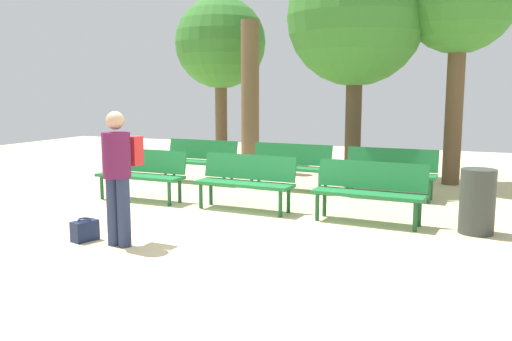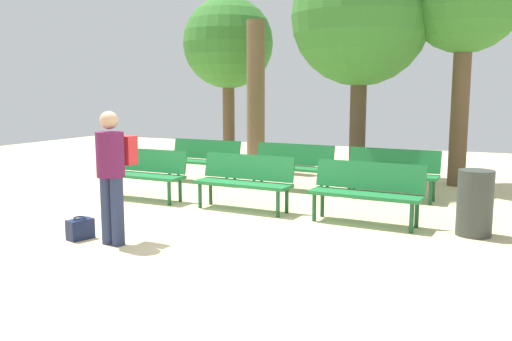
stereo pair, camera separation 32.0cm
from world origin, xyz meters
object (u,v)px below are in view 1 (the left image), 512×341
bench_r0_c0 (142,171)px  bench_r1_c2 (390,170)px  bench_r1_c0 (200,158)px  bench_r1_c1 (290,163)px  bench_r0_c2 (369,188)px  visitor_with_backpack (119,170)px  tree_2 (250,97)px  handbag (85,230)px  tree_0 (356,18)px  bench_r0_c1 (246,179)px  trash_bin (477,201)px  tree_3 (221,44)px

bench_r0_c0 → bench_r1_c2: 4.35m
bench_r1_c0 → bench_r1_c1: 1.99m
bench_r0_c2 → visitor_with_backpack: 3.52m
bench_r0_c0 → tree_2: tree_2 is taller
bench_r1_c1 → handbag: bearing=-101.7°
bench_r1_c1 → tree_2: bearing=133.3°
tree_0 → tree_2: bearing=169.5°
bench_r1_c0 → bench_r1_c1: size_ratio=1.00×
bench_r0_c1 → bench_r1_c0: 2.82m
bench_r1_c1 → tree_0: bearing=64.5°
bench_r0_c2 → tree_0: bearing=110.1°
bench_r0_c0 → tree_2: 4.21m
bench_r1_c2 → visitor_with_backpack: (-2.57, -4.32, 0.43)m
tree_0 → bench_r1_c2: bearing=-57.6°
bench_r1_c1 → handbag: size_ratio=4.54×
bench_r0_c1 → visitor_with_backpack: 2.55m
bench_r0_c2 → visitor_with_backpack: bearing=-134.1°
bench_r0_c1 → trash_bin: bearing=0.6°
bench_r1_c0 → tree_0: 4.32m
tree_0 → tree_2: size_ratio=1.37×
bench_r0_c2 → handbag: (-3.13, -2.37, -0.37)m
bench_r1_c0 → visitor_with_backpack: visitor_with_backpack is taller
trash_bin → visitor_with_backpack: bearing=-150.4°
bench_r1_c0 → visitor_with_backpack: size_ratio=0.98×
bench_r1_c0 → tree_2: bearing=84.3°
bench_r0_c1 → handbag: 2.74m
bench_r1_c0 → bench_r1_c1: same height
bench_r0_c0 → handbag: size_ratio=4.50×
trash_bin → tree_3: bearing=139.5°
tree_3 → bench_r1_c0: bearing=-70.8°
bench_r0_c1 → bench_r1_c2: (1.96, 1.88, 0.00)m
tree_2 → tree_3: bearing=135.7°
bench_r0_c0 → tree_2: (0.31, 4.01, 1.25)m
bench_r0_c1 → handbag: size_ratio=4.53×
bench_r0_c0 → visitor_with_backpack: visitor_with_backpack is taller
bench_r0_c0 → trash_bin: bench_r0_c0 is taller
bench_r0_c2 → tree_3: bearing=136.3°
bench_r0_c0 → bench_r1_c1: (2.02, 1.97, 0.00)m
visitor_with_backpack → trash_bin: visitor_with_backpack is taller
tree_0 → visitor_with_backpack: (-1.52, -5.98, -2.44)m
tree_0 → handbag: size_ratio=13.47×
bench_r0_c0 → bench_r1_c1: same height
tree_0 → trash_bin: 5.35m
tree_0 → bench_r0_c1: bearing=-104.3°
bench_r0_c1 → bench_r0_c2: (1.98, -0.09, 0.00)m
bench_r0_c2 → handbag: bearing=-139.2°
bench_r0_c0 → trash_bin: 5.40m
tree_0 → tree_2: 3.08m
tree_3 → handbag: 8.70m
visitor_with_backpack → bench_r1_c1: bearing=-95.9°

